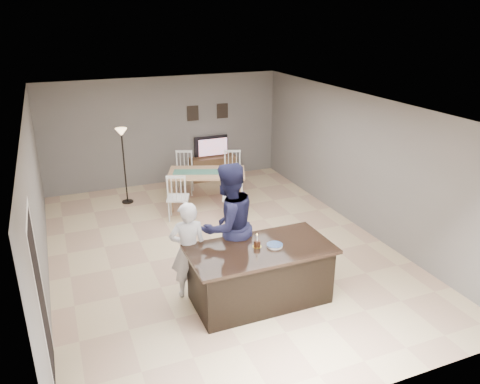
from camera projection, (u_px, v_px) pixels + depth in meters
name	position (u px, v px, depth m)	size (l,w,h in m)	color
floor	(220.00, 248.00, 8.79)	(8.00, 8.00, 0.00)	#CEB184
room_shell	(218.00, 163.00, 8.18)	(8.00, 8.00, 8.00)	slate
kitchen_island	(260.00, 274.00, 7.07)	(2.15, 1.10, 0.90)	black
tv_console	(213.00, 168.00, 12.36)	(1.20, 0.40, 0.60)	brown
television	(212.00, 147.00, 12.21)	(0.91, 0.12, 0.53)	black
tv_screen_glow	(213.00, 147.00, 12.14)	(0.78, 0.78, 0.00)	#FD581C
picture_frames	(208.00, 112.00, 11.99)	(1.10, 0.02, 0.38)	black
doorway	(39.00, 286.00, 5.29)	(0.00, 2.10, 2.65)	black
woman	(188.00, 250.00, 7.09)	(0.57, 0.37, 1.56)	silver
man	(228.00, 226.00, 7.32)	(1.00, 0.78, 2.05)	#191A39
birthday_cake	(257.00, 244.00, 6.92)	(0.14, 0.14, 0.21)	gold
plate_stack	(275.00, 245.00, 6.94)	(0.24, 0.24, 0.04)	white
dining_table	(207.00, 178.00, 10.53)	(2.20, 2.37, 1.04)	tan
floor_lamp	(123.00, 146.00, 10.43)	(0.26, 0.26, 1.76)	black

